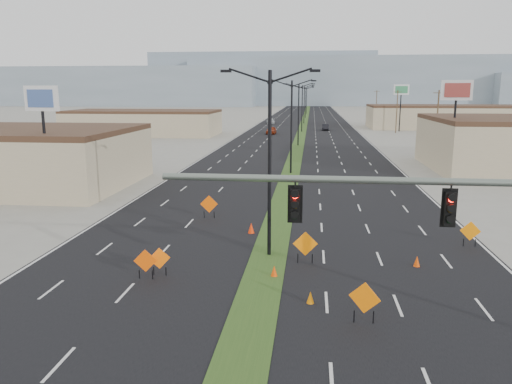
# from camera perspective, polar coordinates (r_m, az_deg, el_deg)

# --- Properties ---
(ground) EXTENTS (600.00, 600.00, 0.00)m
(ground) POSITION_cam_1_polar(r_m,az_deg,el_deg) (17.03, -2.17, -20.27)
(ground) COLOR gray
(ground) RESTS_ON ground
(road_surface) EXTENTS (25.00, 400.00, 0.02)m
(road_surface) POSITION_cam_1_polar(r_m,az_deg,el_deg) (114.67, 5.28, 7.03)
(road_surface) COLOR black
(road_surface) RESTS_ON ground
(median_strip) EXTENTS (2.00, 400.00, 0.04)m
(median_strip) POSITION_cam_1_polar(r_m,az_deg,el_deg) (114.67, 5.28, 7.03)
(median_strip) COLOR #294B1A
(median_strip) RESTS_ON ground
(building_sw_far) EXTENTS (30.00, 14.00, 4.50)m
(building_sw_far) POSITION_cam_1_polar(r_m,az_deg,el_deg) (105.24, -12.73, 7.62)
(building_sw_far) COLOR tan
(building_sw_far) RESTS_ON ground
(building_se_far) EXTENTS (44.00, 16.00, 5.00)m
(building_se_far) POSITION_cam_1_polar(r_m,az_deg,el_deg) (129.51, 22.62, 7.82)
(building_se_far) COLOR tan
(building_se_far) RESTS_ON ground
(mesa_west) EXTENTS (180.00, 50.00, 22.00)m
(mesa_west) POSITION_cam_1_polar(r_m,az_deg,el_deg) (318.67, -16.53, 11.47)
(mesa_west) COLOR gray
(mesa_west) RESTS_ON ground
(mesa_center) EXTENTS (220.00, 50.00, 28.00)m
(mesa_center) POSITION_cam_1_polar(r_m,az_deg,el_deg) (316.60, 13.52, 12.17)
(mesa_center) COLOR gray
(mesa_center) RESTS_ON ground
(mesa_backdrop) EXTENTS (140.00, 50.00, 32.00)m
(mesa_backdrop) POSITION_cam_1_polar(r_m,az_deg,el_deg) (335.92, 0.88, 12.77)
(mesa_backdrop) COLOR gray
(mesa_backdrop) RESTS_ON ground
(signal_mast) EXTENTS (16.30, 0.60, 8.00)m
(signal_mast) POSITION_cam_1_polar(r_m,az_deg,el_deg) (17.99, 26.88, -3.18)
(signal_mast) COLOR slate
(signal_mast) RESTS_ON ground
(streetlight_0) EXTENTS (5.15, 0.24, 10.02)m
(streetlight_0) POSITION_cam_1_polar(r_m,az_deg,el_deg) (26.63, 1.56, 3.88)
(streetlight_0) COLOR black
(streetlight_0) RESTS_ON ground
(streetlight_1) EXTENTS (5.15, 0.24, 10.02)m
(streetlight_1) POSITION_cam_1_polar(r_m,az_deg,el_deg) (54.46, 4.07, 7.79)
(streetlight_1) COLOR black
(streetlight_1) RESTS_ON ground
(streetlight_2) EXTENTS (5.15, 0.24, 10.02)m
(streetlight_2) POSITION_cam_1_polar(r_m,az_deg,el_deg) (82.40, 4.88, 9.05)
(streetlight_2) COLOR black
(streetlight_2) RESTS_ON ground
(streetlight_3) EXTENTS (5.15, 0.24, 10.02)m
(streetlight_3) POSITION_cam_1_polar(r_m,az_deg,el_deg) (110.38, 5.29, 9.67)
(streetlight_3) COLOR black
(streetlight_3) RESTS_ON ground
(streetlight_4) EXTENTS (5.15, 0.24, 10.02)m
(streetlight_4) POSITION_cam_1_polar(r_m,az_deg,el_deg) (138.36, 5.53, 10.04)
(streetlight_4) COLOR black
(streetlight_4) RESTS_ON ground
(streetlight_5) EXTENTS (5.15, 0.24, 10.02)m
(streetlight_5) POSITION_cam_1_polar(r_m,az_deg,el_deg) (166.35, 5.69, 10.29)
(streetlight_5) COLOR black
(streetlight_5) RESTS_ON ground
(streetlight_6) EXTENTS (5.15, 0.24, 10.02)m
(streetlight_6) POSITION_cam_1_polar(r_m,az_deg,el_deg) (194.34, 5.81, 10.46)
(streetlight_6) COLOR black
(streetlight_6) RESTS_ON ground
(utility_pole_1) EXTENTS (1.60, 0.20, 9.00)m
(utility_pole_1) POSITION_cam_1_polar(r_m,az_deg,el_deg) (76.52, 19.98, 7.66)
(utility_pole_1) COLOR #4C3823
(utility_pole_1) RESTS_ON ground
(utility_pole_2) EXTENTS (1.60, 0.20, 9.00)m
(utility_pole_2) POSITION_cam_1_polar(r_m,az_deg,el_deg) (110.82, 15.79, 8.91)
(utility_pole_2) COLOR #4C3823
(utility_pole_2) RESTS_ON ground
(utility_pole_3) EXTENTS (1.60, 0.20, 9.00)m
(utility_pole_3) POSITION_cam_1_polar(r_m,az_deg,el_deg) (145.45, 13.58, 9.56)
(utility_pole_3) COLOR #4C3823
(utility_pole_3) RESTS_ON ground
(car_left) EXTENTS (2.02, 4.66, 1.56)m
(car_left) POSITION_cam_1_polar(r_m,az_deg,el_deg) (104.43, 1.75, 7.06)
(car_left) COLOR maroon
(car_left) RESTS_ON ground
(car_mid) EXTENTS (1.49, 4.21, 1.38)m
(car_mid) POSITION_cam_1_polar(r_m,az_deg,el_deg) (115.48, 7.93, 7.34)
(car_mid) COLOR black
(car_mid) RESTS_ON ground
(car_far) EXTENTS (2.68, 5.21, 1.44)m
(car_far) POSITION_cam_1_polar(r_m,az_deg,el_deg) (136.45, 1.67, 8.10)
(car_far) COLOR #AAAFB4
(car_far) RESTS_ON ground
(construction_sign_0) EXTENTS (1.01, 0.42, 1.42)m
(construction_sign_0) POSITION_cam_1_polar(r_m,az_deg,el_deg) (25.14, -10.98, -7.58)
(construction_sign_0) COLOR #FF6405
(construction_sign_0) RESTS_ON ground
(construction_sign_1) EXTENTS (1.12, 0.19, 1.49)m
(construction_sign_1) POSITION_cam_1_polar(r_m,az_deg,el_deg) (24.80, -12.53, -7.80)
(construction_sign_1) COLOR #EA4E04
(construction_sign_1) RESTS_ON ground
(construction_sign_2) EXTENTS (1.25, 0.11, 1.67)m
(construction_sign_2) POSITION_cam_1_polar(r_m,az_deg,el_deg) (35.59, -5.40, -1.47)
(construction_sign_2) COLOR #EF5505
(construction_sign_2) RESTS_ON ground
(construction_sign_3) EXTENTS (1.30, 0.15, 1.73)m
(construction_sign_3) POSITION_cam_1_polar(r_m,az_deg,el_deg) (26.41, 5.66, -6.03)
(construction_sign_3) COLOR orange
(construction_sign_3) RESTS_ON ground
(construction_sign_4) EXTENTS (1.19, 0.54, 1.70)m
(construction_sign_4) POSITION_cam_1_polar(r_m,az_deg,el_deg) (20.27, 12.30, -11.89)
(construction_sign_4) COLOR orange
(construction_sign_4) RESTS_ON ground
(construction_sign_5) EXTENTS (1.14, 0.25, 1.53)m
(construction_sign_5) POSITION_cam_1_polar(r_m,az_deg,el_deg) (31.61, 23.29, -4.22)
(construction_sign_5) COLOR orange
(construction_sign_5) RESTS_ON ground
(cone_0) EXTENTS (0.39, 0.39, 0.55)m
(cone_0) POSITION_cam_1_polar(r_m,az_deg,el_deg) (21.93, 6.23, -11.89)
(cone_0) COLOR orange
(cone_0) RESTS_ON ground
(cone_1) EXTENTS (0.44, 0.44, 0.58)m
(cone_1) POSITION_cam_1_polar(r_m,az_deg,el_deg) (24.70, 2.08, -9.04)
(cone_1) COLOR #EF4305
(cone_1) RESTS_ON ground
(cone_2) EXTENTS (0.36, 0.36, 0.57)m
(cone_2) POSITION_cam_1_polar(r_m,az_deg,el_deg) (27.34, 17.91, -7.55)
(cone_2) COLOR #E24304
(cone_2) RESTS_ON ground
(cone_3) EXTENTS (0.47, 0.47, 0.69)m
(cone_3) POSITION_cam_1_polar(r_m,az_deg,el_deg) (31.90, -0.56, -4.14)
(cone_3) COLOR #F42F05
(cone_3) RESTS_ON ground
(pole_sign_west) EXTENTS (3.06, 0.87, 9.34)m
(pole_sign_west) POSITION_cam_1_polar(r_m,az_deg,el_deg) (44.58, -23.26, 8.88)
(pole_sign_west) COLOR black
(pole_sign_west) RESTS_ON ground
(pole_sign_east_near) EXTENTS (3.28, 1.07, 10.07)m
(pole_sign_east_near) POSITION_cam_1_polar(r_m,az_deg,el_deg) (59.73, 21.92, 10.05)
(pole_sign_east_near) COLOR black
(pole_sign_east_near) RESTS_ON ground
(pole_sign_east_far) EXTENTS (3.33, 0.43, 10.19)m
(pole_sign_east_far) POSITION_cam_1_polar(r_m,az_deg,el_deg) (115.43, 16.26, 10.81)
(pole_sign_east_far) COLOR black
(pole_sign_east_far) RESTS_ON ground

